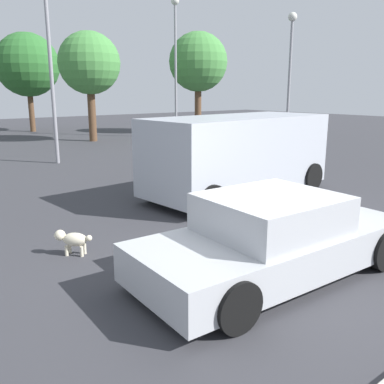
{
  "coord_description": "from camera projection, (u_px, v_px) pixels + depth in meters",
  "views": [
    {
      "loc": [
        -4.59,
        -4.04,
        2.71
      ],
      "look_at": [
        0.01,
        1.83,
        0.9
      ],
      "focal_mm": 39.24,
      "sensor_mm": 36.0,
      "label": 1
    }
  ],
  "objects": [
    {
      "name": "ground_plane",
      "position": [
        264.0,
        271.0,
        6.48
      ],
      "size": [
        80.0,
        80.0,
        0.0
      ],
      "primitive_type": "plane",
      "color": "#38383D"
    },
    {
      "name": "sedan_foreground",
      "position": [
        274.0,
        239.0,
        6.2
      ],
      "size": [
        4.47,
        2.06,
        1.25
      ],
      "rotation": [
        0.0,
        0.0,
        -0.05
      ],
      "color": "#B7BABF",
      "rests_on": "ground_plane"
    },
    {
      "name": "dog",
      "position": [
        72.0,
        239.0,
        7.05
      ],
      "size": [
        0.5,
        0.51,
        0.43
      ],
      "rotation": [
        0.0,
        0.0,
        2.35
      ],
      "color": "beige",
      "rests_on": "ground_plane"
    },
    {
      "name": "van_white",
      "position": [
        238.0,
        153.0,
        10.86
      ],
      "size": [
        5.31,
        2.58,
        2.07
      ],
      "rotation": [
        0.0,
        0.0,
        3.22
      ],
      "color": "#B2B7C1",
      "rests_on": "ground_plane"
    },
    {
      "name": "light_post_near",
      "position": [
        175.0,
        47.0,
        23.64
      ],
      "size": [
        0.44,
        0.44,
        7.73
      ],
      "color": "gray",
      "rests_on": "ground_plane"
    },
    {
      "name": "light_post_mid",
      "position": [
        291.0,
        56.0,
        21.19
      ],
      "size": [
        0.44,
        0.44,
        6.48
      ],
      "color": "gray",
      "rests_on": "ground_plane"
    },
    {
      "name": "light_post_far",
      "position": [
        49.0,
        42.0,
        15.04
      ],
      "size": [
        0.44,
        0.44,
        6.51
      ],
      "color": "gray",
      "rests_on": "ground_plane"
    },
    {
      "name": "tree_back_center",
      "position": [
        89.0,
        64.0,
        22.13
      ],
      "size": [
        3.26,
        3.26,
        5.76
      ],
      "color": "brown",
      "rests_on": "ground_plane"
    },
    {
      "name": "tree_back_right",
      "position": [
        27.0,
        65.0,
        27.44
      ],
      "size": [
        4.11,
        4.11,
        6.4
      ],
      "color": "brown",
      "rests_on": "ground_plane"
    },
    {
      "name": "tree_far_right",
      "position": [
        198.0,
        62.0,
        26.48
      ],
      "size": [
        3.69,
        3.69,
        6.32
      ],
      "color": "brown",
      "rests_on": "ground_plane"
    }
  ]
}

